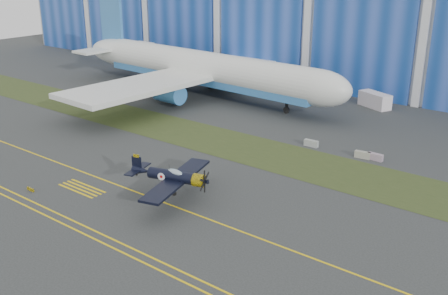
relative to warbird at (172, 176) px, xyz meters
The scene contains 13 objects.
ground 9.23m from the warbird, 26.24° to the left, with size 260.00×260.00×0.00m, color #373A3A.
grass_median 19.75m from the warbird, 66.18° to the left, with size 260.00×10.00×0.02m, color #475128.
taxiway_centreline 8.44m from the warbird, ahead, with size 200.00×0.20×0.02m, color yellow.
edge_line_near 13.51m from the warbird, 53.32° to the right, with size 80.00×0.20×0.02m, color yellow.
edge_line_far 12.74m from the warbird, 50.57° to the right, with size 80.00×0.20×0.02m, color yellow.
hold_short_ladder 11.29m from the warbird, 157.39° to the right, with size 6.00×2.40×0.02m, color yellow, non-canonical shape.
guard_board_left 16.47m from the warbird, 150.11° to the right, with size 1.20×0.15×0.35m, color yellow.
warbird is the anchor object (origin of this frame).
jetliner 46.01m from the warbird, 125.39° to the left, with size 69.94×60.34×23.36m.
shipping_container 48.45m from the warbird, 87.10° to the left, with size 5.89×2.35×2.55m, color silver.
barrier_a 24.38m from the warbird, 81.59° to the left, with size 2.00×0.60×0.90m, color #979D99.
barrier_b 26.64m from the warbird, 65.53° to the left, with size 2.00×0.60×0.90m, color #9A9987.
barrier_c 27.61m from the warbird, 62.79° to the left, with size 2.00×0.60×0.90m, color #9C8796.
Camera 1 is at (27.76, -40.80, 24.69)m, focal length 42.00 mm.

